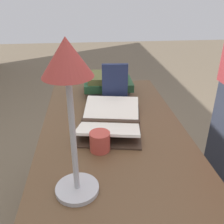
{
  "coord_description": "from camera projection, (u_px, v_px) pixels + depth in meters",
  "views": [
    {
      "loc": [
        -0.99,
        0.11,
        1.34
      ],
      "look_at": [
        0.05,
        0.0,
        0.82
      ],
      "focal_mm": 40.0,
      "sensor_mm": 36.0,
      "label": 1
    }
  ],
  "objects": [
    {
      "name": "coffee_mug",
      "position": [
        100.0,
        141.0,
        1.02
      ],
      "size": [
        0.11,
        0.08,
        0.08
      ],
      "rotation": [
        0.0,
        0.0,
        0.39
      ],
      "color": "#B74238",
      "rests_on": "reading_desk"
    },
    {
      "name": "reading_desk",
      "position": [
        114.0,
        150.0,
        1.21
      ],
      "size": [
        1.4,
        0.68,
        0.74
      ],
      "color": "brown",
      "rests_on": "ground_plane"
    },
    {
      "name": "book_standing_upright",
      "position": [
        115.0,
        84.0,
        1.4
      ],
      "size": [
        0.03,
        0.15,
        0.23
      ],
      "rotation": [
        0.0,
        0.0,
        -0.06
      ],
      "color": "#1E284C",
      "rests_on": "reading_desk"
    },
    {
      "name": "open_book",
      "position": [
        110.0,
        120.0,
        1.23
      ],
      "size": [
        0.49,
        0.36,
        0.06
      ],
      "rotation": [
        0.0,
        0.0,
        -0.17
      ],
      "color": "#38281E",
      "rests_on": "reading_desk"
    },
    {
      "name": "reading_lamp",
      "position": [
        69.0,
        84.0,
        0.66
      ],
      "size": [
        0.14,
        0.14,
        0.5
      ],
      "color": "#ADADB2",
      "rests_on": "reading_desk"
    },
    {
      "name": "book_stack_tall",
      "position": [
        108.0,
        83.0,
        1.56
      ],
      "size": [
        0.23,
        0.3,
        0.12
      ],
      "color": "slate",
      "rests_on": "reading_desk"
    }
  ]
}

